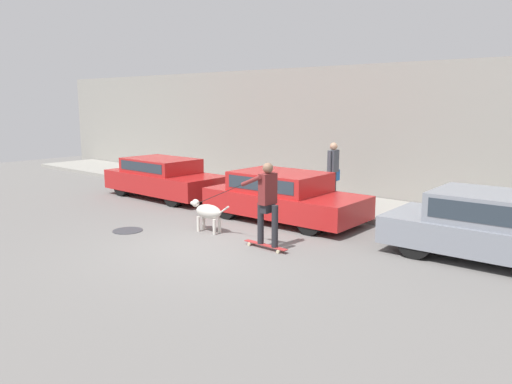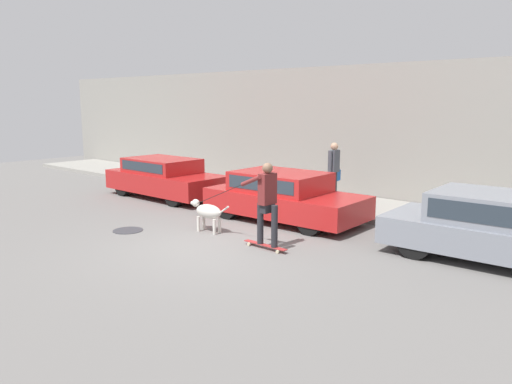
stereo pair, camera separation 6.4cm
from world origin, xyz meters
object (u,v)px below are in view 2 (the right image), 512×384
at_px(dog, 208,212).
at_px(pedestrian_with_bag, 334,169).
at_px(parked_car_1, 284,197).
at_px(skateboarder, 267,200).
at_px(parked_car_0, 165,178).
at_px(parked_car_2, 495,229).

distance_m(dog, pedestrian_with_bag, 4.38).
bearing_deg(parked_car_1, skateboarder, -61.24).
bearing_deg(pedestrian_with_bag, parked_car_0, -161.39).
bearing_deg(parked_car_2, skateboarder, -151.25).
relative_size(parked_car_1, dog, 3.58).
distance_m(parked_car_0, skateboarder, 6.30).
relative_size(parked_car_2, pedestrian_with_bag, 2.43).
height_order(parked_car_0, parked_car_2, parked_car_2).
bearing_deg(parked_car_0, pedestrian_with_bag, 26.60).
relative_size(parked_car_1, parked_car_2, 1.00).
height_order(skateboarder, pedestrian_with_bag, pedestrian_with_bag).
xyz_separation_m(parked_car_2, dog, (-5.50, -2.02, -0.15)).
bearing_deg(dog, parked_car_2, -163.38).
height_order(parked_car_0, dog, parked_car_0).
bearing_deg(pedestrian_with_bag, dog, -105.48).
bearing_deg(skateboarder, parked_car_0, -18.38).
xyz_separation_m(parked_car_0, skateboarder, (5.90, -2.18, 0.40)).
bearing_deg(skateboarder, pedestrian_with_bag, -72.20).
height_order(parked_car_0, pedestrian_with_bag, pedestrian_with_bag).
distance_m(parked_car_1, pedestrian_with_bag, 2.33).
xyz_separation_m(skateboarder, pedestrian_with_bag, (-1.27, 4.47, 0.06)).
bearing_deg(parked_car_2, dog, -162.06).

